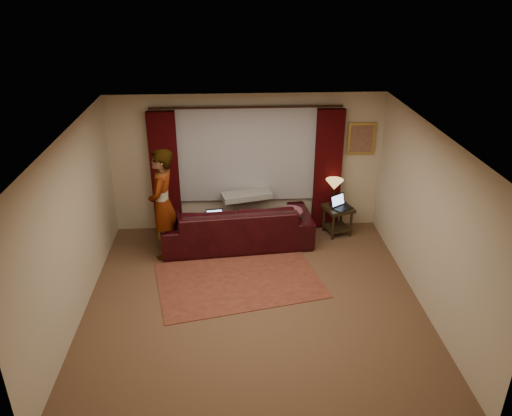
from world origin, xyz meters
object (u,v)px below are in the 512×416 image
Objects in this scene: laptop_sofa at (215,218)px; laptop_table at (343,203)px; sofa at (236,217)px; tiffany_lamp at (334,193)px; person at (163,204)px; end_table at (337,220)px.

laptop_table is (2.33, 0.44, 0.03)m from laptop_sofa.
sofa is 1.86m from tiffany_lamp.
tiffany_lamp is at bearing 108.75° from person.
sofa is at bearing 150.73° from laptop_table.
person is (-3.15, -0.60, 0.69)m from end_table.
laptop_table is at bearing -55.09° from end_table.
person reaches higher than end_table.
person is (-3.05, -0.67, 0.15)m from tiffany_lamp.
end_table is (1.90, 0.27, -0.26)m from sofa.
laptop_table reaches higher than end_table.
laptop_sofa is at bearing 155.86° from laptop_table.
laptop_sofa is 0.63× the size of tiffany_lamp.
end_table is 0.55m from tiffany_lamp.
laptop_sofa is at bearing -164.75° from tiffany_lamp.
tiffany_lamp reaches higher than laptop_sofa.
person reaches higher than tiffany_lamp.
laptop_table is at bearing -179.65° from sofa.
tiffany_lamp is at bearing 141.88° from end_table.
person is (-1.24, -0.33, 0.43)m from sofa.
laptop_sofa is 2.27m from tiffany_lamp.
sofa is 8.24× the size of laptop_sofa.
end_table is 0.41m from laptop_table.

